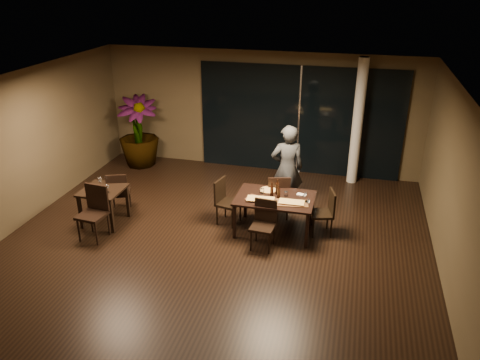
% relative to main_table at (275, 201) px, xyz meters
% --- Properties ---
extents(ground, '(8.00, 8.00, 0.00)m').
position_rel_main_table_xyz_m(ground, '(-1.00, -0.80, -0.68)').
color(ground, black).
rests_on(ground, ground).
extents(wall_back, '(8.00, 0.10, 3.00)m').
position_rel_main_table_xyz_m(wall_back, '(-1.00, 3.25, 0.82)').
color(wall_back, '#473B26').
rests_on(wall_back, ground).
extents(wall_front, '(8.00, 0.10, 3.00)m').
position_rel_main_table_xyz_m(wall_front, '(-1.00, -4.85, 0.82)').
color(wall_front, '#473B26').
rests_on(wall_front, ground).
extents(wall_left, '(0.10, 8.00, 3.00)m').
position_rel_main_table_xyz_m(wall_left, '(-5.05, -0.80, 0.82)').
color(wall_left, '#473B26').
rests_on(wall_left, ground).
extents(wall_right, '(0.10, 8.00, 3.00)m').
position_rel_main_table_xyz_m(wall_right, '(3.05, -0.80, 0.82)').
color(wall_right, '#473B26').
rests_on(wall_right, ground).
extents(ceiling, '(8.00, 8.00, 0.04)m').
position_rel_main_table_xyz_m(ceiling, '(-1.00, -0.80, 2.34)').
color(ceiling, silver).
rests_on(ceiling, wall_back).
extents(window_panel, '(5.00, 0.06, 2.70)m').
position_rel_main_table_xyz_m(window_panel, '(0.00, 3.16, 0.67)').
color(window_panel, black).
rests_on(window_panel, ground).
extents(column, '(0.24, 0.24, 3.00)m').
position_rel_main_table_xyz_m(column, '(1.40, 2.85, 0.82)').
color(column, silver).
rests_on(column, ground).
extents(main_table, '(1.50, 1.00, 0.75)m').
position_rel_main_table_xyz_m(main_table, '(0.00, 0.00, 0.00)').
color(main_table, black).
rests_on(main_table, ground).
extents(side_table, '(0.80, 0.80, 0.75)m').
position_rel_main_table_xyz_m(side_table, '(-3.40, -0.50, -0.05)').
color(side_table, black).
rests_on(side_table, ground).
extents(chair_main_far, '(0.56, 0.56, 0.97)m').
position_rel_main_table_xyz_m(chair_main_far, '(-0.03, 0.56, -0.13)').
color(chair_main_far, black).
rests_on(chair_main_far, ground).
extents(chair_main_near, '(0.45, 0.45, 0.91)m').
position_rel_main_table_xyz_m(chair_main_near, '(-0.10, -0.56, -0.17)').
color(chair_main_near, black).
rests_on(chair_main_near, ground).
extents(chair_main_left, '(0.52, 0.52, 0.93)m').
position_rel_main_table_xyz_m(chair_main_left, '(-1.04, 0.13, -0.16)').
color(chair_main_left, black).
rests_on(chair_main_left, ground).
extents(chair_main_right, '(0.52, 0.52, 0.91)m').
position_rel_main_table_xyz_m(chair_main_right, '(0.97, 0.17, -0.17)').
color(chair_main_right, black).
rests_on(chair_main_right, ground).
extents(chair_side_far, '(0.55, 0.55, 0.93)m').
position_rel_main_table_xyz_m(chair_side_far, '(-3.31, -0.05, -0.16)').
color(chair_side_far, black).
rests_on(chair_side_far, ground).
extents(chair_side_near, '(0.53, 0.53, 1.05)m').
position_rel_main_table_xyz_m(chair_side_near, '(-3.29, -1.02, -0.09)').
color(chair_side_near, black).
rests_on(chair_side_near, ground).
extents(diner, '(0.74, 0.61, 1.89)m').
position_rel_main_table_xyz_m(diner, '(0.06, 1.01, 0.27)').
color(diner, '#292B2E').
rests_on(diner, ground).
extents(potted_plant, '(1.32, 1.32, 1.83)m').
position_rel_main_table_xyz_m(potted_plant, '(-4.08, 2.57, 0.24)').
color(potted_plant, '#1A4E1A').
rests_on(potted_plant, ground).
extents(pizza_board_left, '(0.62, 0.43, 0.01)m').
position_rel_main_table_xyz_m(pizza_board_left, '(-0.24, -0.20, 0.08)').
color(pizza_board_left, '#4F2919').
rests_on(pizza_board_left, main_table).
extents(pizza_board_right, '(0.66, 0.40, 0.01)m').
position_rel_main_table_xyz_m(pizza_board_right, '(0.35, -0.18, 0.08)').
color(pizza_board_right, '#4F3019').
rests_on(pizza_board_right, main_table).
extents(oblong_pizza_left, '(0.52, 0.27, 0.02)m').
position_rel_main_table_xyz_m(oblong_pizza_left, '(-0.24, -0.20, 0.10)').
color(oblong_pizza_left, '#6A0E09').
rests_on(oblong_pizza_left, pizza_board_left).
extents(oblong_pizza_right, '(0.46, 0.22, 0.02)m').
position_rel_main_table_xyz_m(oblong_pizza_right, '(0.35, -0.18, 0.10)').
color(oblong_pizza_right, maroon).
rests_on(oblong_pizza_right, pizza_board_right).
extents(round_pizza, '(0.31, 0.31, 0.01)m').
position_rel_main_table_xyz_m(round_pizza, '(-0.19, 0.27, 0.08)').
color(round_pizza, '#AB2013').
rests_on(round_pizza, main_table).
extents(bottle_a, '(0.06, 0.06, 0.28)m').
position_rel_main_table_xyz_m(bottle_a, '(-0.07, 0.04, 0.21)').
color(bottle_a, black).
rests_on(bottle_a, main_table).
extents(bottle_b, '(0.06, 0.06, 0.27)m').
position_rel_main_table_xyz_m(bottle_b, '(0.07, -0.02, 0.21)').
color(bottle_b, black).
rests_on(bottle_b, main_table).
extents(bottle_c, '(0.07, 0.07, 0.31)m').
position_rel_main_table_xyz_m(bottle_c, '(0.01, 0.15, 0.23)').
color(bottle_c, black).
rests_on(bottle_c, main_table).
extents(tumbler_left, '(0.08, 0.08, 0.10)m').
position_rel_main_table_xyz_m(tumbler_left, '(-0.28, 0.12, 0.12)').
color(tumbler_left, white).
rests_on(tumbler_left, main_table).
extents(tumbler_right, '(0.08, 0.08, 0.09)m').
position_rel_main_table_xyz_m(tumbler_right, '(0.19, 0.11, 0.12)').
color(tumbler_right, white).
rests_on(tumbler_right, main_table).
extents(napkin_near, '(0.18, 0.10, 0.01)m').
position_rel_main_table_xyz_m(napkin_near, '(0.58, -0.06, 0.08)').
color(napkin_near, white).
rests_on(napkin_near, main_table).
extents(napkin_far, '(0.20, 0.14, 0.01)m').
position_rel_main_table_xyz_m(napkin_far, '(0.48, 0.23, 0.08)').
color(napkin_far, white).
rests_on(napkin_far, main_table).
extents(wine_glass_a, '(0.09, 0.09, 0.19)m').
position_rel_main_table_xyz_m(wine_glass_a, '(-3.50, -0.40, 0.17)').
color(wine_glass_a, white).
rests_on(wine_glass_a, side_table).
extents(wine_glass_b, '(0.07, 0.07, 0.16)m').
position_rel_main_table_xyz_m(wine_glass_b, '(-3.23, -0.60, 0.15)').
color(wine_glass_b, white).
rests_on(wine_glass_b, side_table).
extents(side_napkin, '(0.21, 0.17, 0.01)m').
position_rel_main_table_xyz_m(side_napkin, '(-3.37, -0.66, 0.08)').
color(side_napkin, white).
rests_on(side_napkin, side_table).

